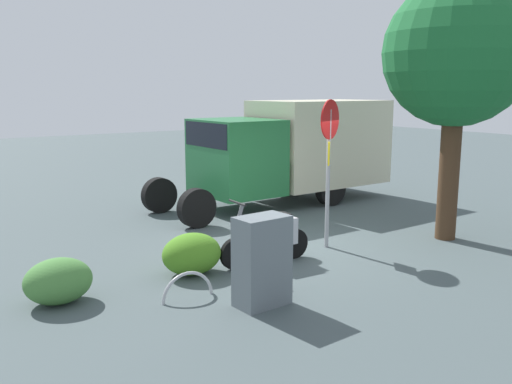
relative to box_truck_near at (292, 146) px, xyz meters
name	(u,v)px	position (x,y,z in m)	size (l,w,h in m)	color
ground_plane	(290,247)	(2.80, 3.47, -1.56)	(60.00, 60.00, 0.00)	#475455
box_truck_near	(292,146)	(0.00, 0.00, 0.00)	(6.86, 2.32, 2.79)	black
motorcycle	(267,235)	(3.77, 4.05, -1.04)	(1.81, 0.55, 1.20)	black
stop_sign	(329,150)	(2.18, 3.88, 0.37)	(0.71, 0.33, 2.90)	#9E9EA3
street_tree	(457,55)	(-0.30, 4.82, 2.19)	(2.92, 2.92, 5.26)	#47301E
utility_cabinet	(262,261)	(4.96, 5.57, -0.90)	(0.77, 0.47, 1.32)	slate
bike_rack_hoop	(188,299)	(5.75, 4.76, -1.56)	(0.85, 0.85, 0.05)	#B7B7BC
shrub_near_sign	(192,254)	(5.16, 3.79, -1.21)	(1.03, 0.85, 0.71)	#498520
shrub_mid_verge	(58,281)	(7.37, 3.83, -1.22)	(0.99, 0.81, 0.67)	#48823C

